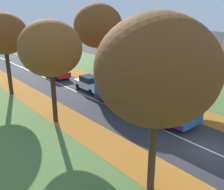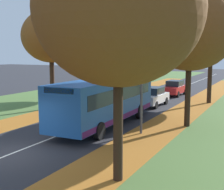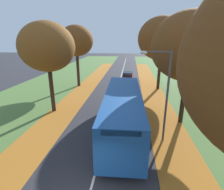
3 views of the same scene
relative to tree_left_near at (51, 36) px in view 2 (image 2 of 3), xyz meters
The scene contains 14 objects.
ground_plane 13.23m from the tree_left_near, 61.93° to the right, with size 160.00×160.00×0.00m, color #2D2D33.
grass_verge_left 11.83m from the tree_left_near, 110.81° to the left, with size 12.00×90.00×0.01m, color #517538.
leaf_litter_left 6.98m from the tree_left_near, 74.84° to the left, with size 2.80×60.00×0.00m, color #B26B23.
leaf_litter_right 12.29m from the tree_left_near, 19.32° to the left, with size 2.80×60.00×0.00m, color #B26B23.
road_centre_line 12.56m from the tree_left_near, 59.80° to the left, with size 0.12×80.00×0.01m, color silver.
tree_left_near is the anchor object (origin of this frame).
tree_left_mid 9.41m from the tree_left_near, 91.67° to the left, with size 4.62×4.62×8.44m.
tree_right_nearest 15.56m from the tree_left_near, 43.55° to the right, with size 5.88×5.88×8.74m.
tree_right_near 11.55m from the tree_left_near, ahead, with size 5.68×5.68×8.63m.
tree_right_mid 14.23m from the tree_left_near, 38.83° to the left, with size 6.09×6.09×9.39m.
streetlamp_right 10.37m from the tree_left_near, 24.29° to the right, with size 1.89×0.28×6.00m.
bus 8.59m from the tree_left_near, 25.23° to the right, with size 2.87×10.46×2.98m.
car_white_lead 10.02m from the tree_left_near, 36.13° to the left, with size 1.85×4.23×1.62m.
car_red_following 15.04m from the tree_left_near, 61.12° to the left, with size 1.85×4.23×1.62m.
Camera 2 is at (10.50, -10.12, 4.67)m, focal length 50.00 mm.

